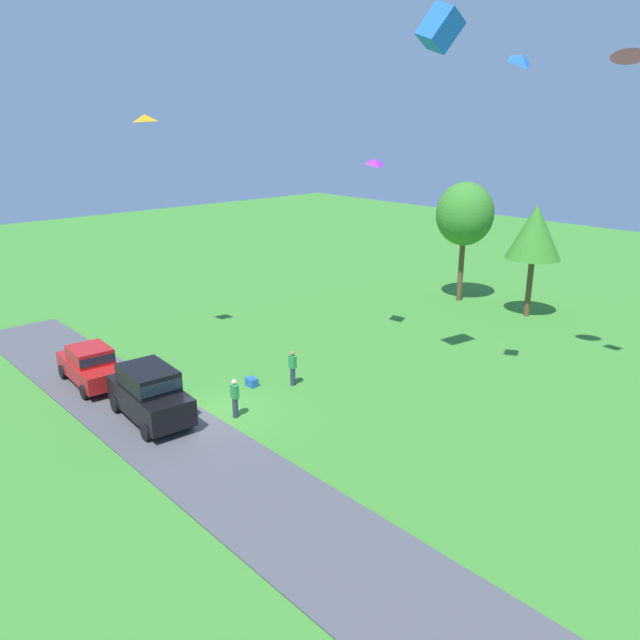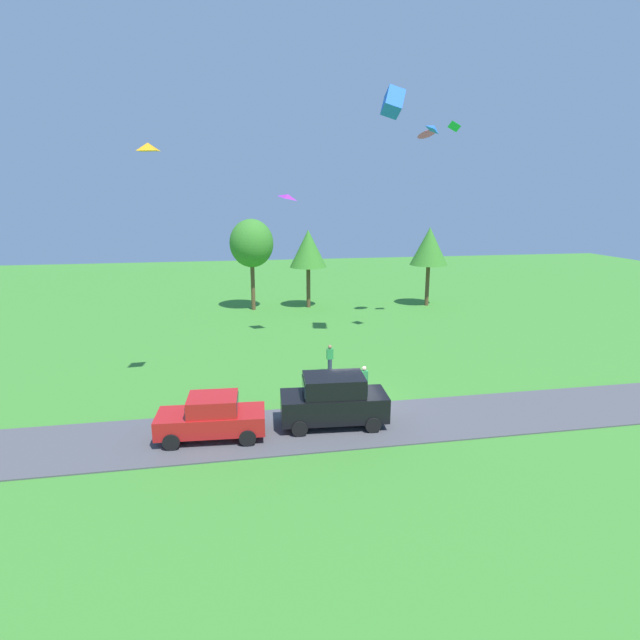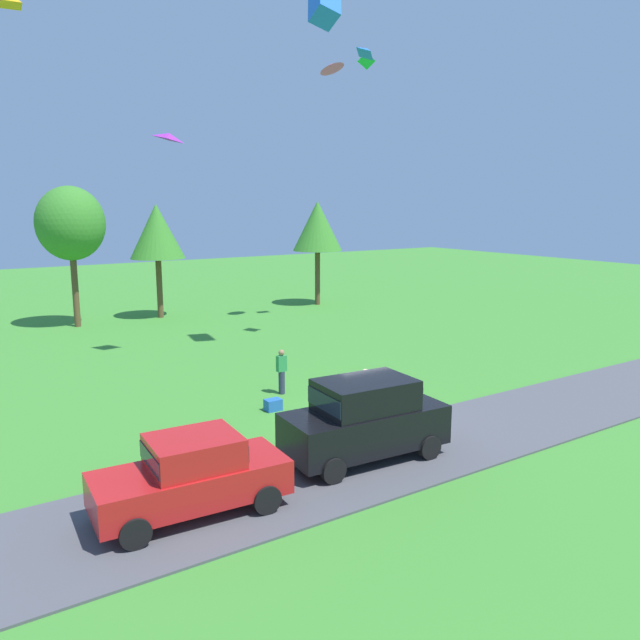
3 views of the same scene
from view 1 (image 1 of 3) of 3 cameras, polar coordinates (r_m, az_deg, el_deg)
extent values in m
plane|color=#3D842D|center=(27.10, -9.41, -8.51)|extent=(120.00, 120.00, 0.00)
cube|color=#4C4C51|center=(26.03, -13.89, -9.90)|extent=(36.00, 4.40, 0.06)
cube|color=red|center=(31.18, -20.21, -4.21)|extent=(4.50, 2.07, 0.80)
cube|color=red|center=(30.84, -20.29, -2.98)|extent=(2.10, 1.76, 0.70)
cube|color=#19232D|center=(30.84, -20.29, -2.98)|extent=(2.13, 1.73, 0.38)
cylinder|color=black|center=(32.45, -22.43, -4.38)|extent=(0.69, 0.28, 0.68)
cylinder|color=black|center=(32.90, -19.60, -3.75)|extent=(0.69, 0.28, 0.68)
cylinder|color=black|center=(29.77, -20.72, -6.16)|extent=(0.69, 0.28, 0.68)
cylinder|color=black|center=(30.26, -17.66, -5.43)|extent=(0.69, 0.28, 0.68)
cube|color=black|center=(26.79, -15.27, -7.01)|extent=(4.72, 2.20, 1.10)
cube|color=black|center=(26.41, -15.44, -5.10)|extent=(2.71, 1.93, 0.84)
cube|color=#19232D|center=(26.41, -15.44, -5.10)|extent=(2.76, 1.90, 0.46)
cylinder|color=black|center=(28.07, -18.17, -7.35)|extent=(0.69, 0.28, 0.68)
cylinder|color=black|center=(28.65, -14.79, -6.51)|extent=(0.69, 0.28, 0.68)
cylinder|color=black|center=(25.41, -15.60, -9.83)|extent=(0.69, 0.28, 0.68)
cylinder|color=black|center=(26.05, -11.93, -8.83)|extent=(0.69, 0.28, 0.68)
cylinder|color=#2D334C|center=(29.40, -2.51, -5.17)|extent=(0.24, 0.24, 0.88)
cube|color=#2D8E47|center=(29.12, -2.53, -3.83)|extent=(0.36, 0.22, 0.60)
sphere|color=#9E7051|center=(28.97, -2.54, -3.06)|extent=(0.22, 0.22, 0.22)
cylinder|color=#2D334C|center=(26.57, -7.75, -7.93)|extent=(0.24, 0.24, 0.88)
cube|color=#2D8E47|center=(26.26, -7.82, -6.48)|extent=(0.36, 0.22, 0.60)
sphere|color=beige|center=(26.09, -7.86, -5.64)|extent=(0.22, 0.22, 0.22)
cylinder|color=brown|center=(43.83, 12.75, 4.47)|extent=(0.36, 0.36, 4.24)
ellipsoid|color=#387F28|center=(43.14, 13.10, 9.43)|extent=(3.82, 3.82, 4.20)
cylinder|color=brown|center=(41.47, 18.57, 2.85)|extent=(0.36, 0.36, 3.72)
cone|color=#387F28|center=(40.76, 19.06, 7.65)|extent=(3.35, 3.35, 3.35)
cube|color=blue|center=(29.54, -6.27, -5.66)|extent=(0.56, 0.40, 0.40)
pyramid|color=orange|center=(33.34, -15.74, 17.35)|extent=(1.24, 1.23, 0.40)
pyramid|color=blue|center=(25.87, 17.99, 21.76)|extent=(0.93, 0.99, 0.62)
cone|color=#EA4C9E|center=(29.92, 26.40, 21.01)|extent=(1.89, 1.89, 0.79)
cube|color=blue|center=(26.93, 10.93, 24.75)|extent=(1.47, 1.71, 1.98)
pyramid|color=purple|center=(32.92, 5.06, 14.24)|extent=(1.30, 1.19, 0.50)
camera|label=2|loc=(27.89, -61.63, 4.02)|focal=28.00mm
camera|label=3|loc=(32.57, -46.16, 3.85)|focal=35.00mm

